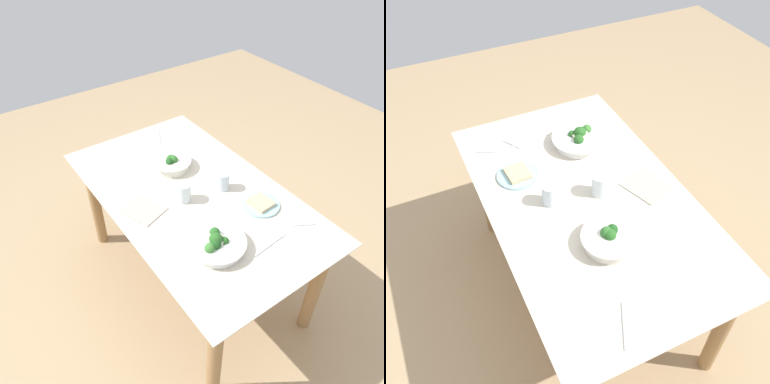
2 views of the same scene
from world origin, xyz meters
TOP-DOWN VIEW (x-y plane):
  - ground_plane at (0.00, 0.00)m, footprint 6.00×6.00m
  - dining_table at (0.00, 0.00)m, footprint 1.49×0.87m
  - broccoli_bowl_far at (-0.27, 0.04)m, footprint 0.23×0.23m
  - broccoli_bowl_near at (0.37, -0.14)m, footprint 0.28×0.28m
  - bread_side_plate at (0.28, 0.23)m, footprint 0.20×0.20m
  - water_glass_center at (0.01, -0.07)m, footprint 0.08×0.08m
  - water_glass_side at (0.05, 0.16)m, footprint 0.07×0.07m
  - fork_by_far_bowl at (0.51, 0.31)m, footprint 0.06×0.10m
  - fork_by_near_bowl at (0.51, 0.18)m, footprint 0.10×0.07m
  - table_knife_left at (-0.61, 0.16)m, footprint 0.17×0.09m
  - table_knife_right at (0.50, 0.08)m, footprint 0.03×0.21m
  - napkin_folded_upper at (-0.04, -0.28)m, footprint 0.24×0.22m

SIDE VIEW (x-z plane):
  - ground_plane at x=0.00m, z-range 0.00..0.00m
  - dining_table at x=0.00m, z-range 0.25..0.96m
  - table_knife_left at x=-0.61m, z-range 0.71..0.72m
  - table_knife_right at x=0.50m, z-range 0.71..0.72m
  - fork_by_far_bowl at x=0.51m, z-range 0.71..0.72m
  - fork_by_near_bowl at x=0.51m, z-range 0.71..0.72m
  - napkin_folded_upper at x=-0.04m, z-range 0.71..0.72m
  - bread_side_plate at x=0.28m, z-range 0.71..0.74m
  - broccoli_bowl_near at x=0.37m, z-range 0.70..0.79m
  - broccoli_bowl_far at x=-0.27m, z-range 0.70..0.79m
  - water_glass_side at x=0.05m, z-range 0.71..0.81m
  - water_glass_center at x=0.01m, z-range 0.71..0.82m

